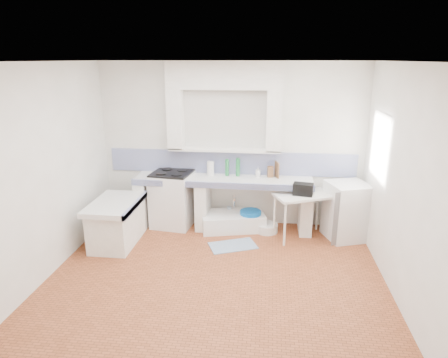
# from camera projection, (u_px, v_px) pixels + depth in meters

# --- Properties ---
(floor) EXTENTS (4.50, 4.50, 0.00)m
(floor) POSITION_uv_depth(u_px,v_px,m) (215.00, 279.00, 5.27)
(floor) COLOR #9E4E2B
(floor) RESTS_ON ground
(ceiling) EXTENTS (4.50, 4.50, 0.00)m
(ceiling) POSITION_uv_depth(u_px,v_px,m) (214.00, 61.00, 4.45)
(ceiling) COLOR white
(ceiling) RESTS_ON ground
(wall_back) EXTENTS (4.50, 0.00, 4.50)m
(wall_back) POSITION_uv_depth(u_px,v_px,m) (231.00, 145.00, 6.76)
(wall_back) COLOR white
(wall_back) RESTS_ON ground
(wall_front) EXTENTS (4.50, 0.00, 4.50)m
(wall_front) POSITION_uv_depth(u_px,v_px,m) (177.00, 257.00, 2.96)
(wall_front) COLOR white
(wall_front) RESTS_ON ground
(wall_left) EXTENTS (0.00, 4.50, 4.50)m
(wall_left) POSITION_uv_depth(u_px,v_px,m) (43.00, 173.00, 5.11)
(wall_left) COLOR white
(wall_left) RESTS_ON ground
(wall_right) EXTENTS (0.00, 4.50, 4.50)m
(wall_right) POSITION_uv_depth(u_px,v_px,m) (404.00, 186.00, 4.61)
(wall_right) COLOR white
(wall_right) RESTS_ON ground
(alcove_mass) EXTENTS (1.90, 0.25, 0.45)m
(alcove_mass) POSITION_uv_depth(u_px,v_px,m) (224.00, 75.00, 6.31)
(alcove_mass) COLOR white
(alcove_mass) RESTS_ON ground
(window_frame) EXTENTS (0.35, 0.86, 1.06)m
(window_frame) POSITION_uv_depth(u_px,v_px,m) (392.00, 148.00, 5.67)
(window_frame) COLOR #331B10
(window_frame) RESTS_ON ground
(lace_valance) EXTENTS (0.01, 0.84, 0.24)m
(lace_valance) POSITION_uv_depth(u_px,v_px,m) (385.00, 121.00, 5.58)
(lace_valance) COLOR white
(lace_valance) RESTS_ON ground
(counter_slab) EXTENTS (3.00, 0.60, 0.08)m
(counter_slab) POSITION_uv_depth(u_px,v_px,m) (223.00, 180.00, 6.65)
(counter_slab) COLOR white
(counter_slab) RESTS_ON ground
(counter_lip) EXTENTS (3.00, 0.04, 0.10)m
(counter_lip) POSITION_uv_depth(u_px,v_px,m) (221.00, 185.00, 6.38)
(counter_lip) COLOR navy
(counter_lip) RESTS_ON ground
(counter_pier_left) EXTENTS (0.20, 0.55, 0.82)m
(counter_pier_left) POSITION_uv_depth(u_px,v_px,m) (144.00, 202.00, 6.93)
(counter_pier_left) COLOR white
(counter_pier_left) RESTS_ON ground
(counter_pier_mid) EXTENTS (0.20, 0.55, 0.82)m
(counter_pier_mid) POSITION_uv_depth(u_px,v_px,m) (203.00, 204.00, 6.82)
(counter_pier_mid) COLOR white
(counter_pier_mid) RESTS_ON ground
(counter_pier_right) EXTENTS (0.20, 0.55, 0.82)m
(counter_pier_right) POSITION_uv_depth(u_px,v_px,m) (305.00, 209.00, 6.62)
(counter_pier_right) COLOR white
(counter_pier_right) RESTS_ON ground
(peninsula_top) EXTENTS (0.70, 1.10, 0.08)m
(peninsula_top) POSITION_uv_depth(u_px,v_px,m) (115.00, 204.00, 6.12)
(peninsula_top) COLOR white
(peninsula_top) RESTS_ON ground
(peninsula_base) EXTENTS (0.60, 1.00, 0.62)m
(peninsula_base) POSITION_uv_depth(u_px,v_px,m) (117.00, 225.00, 6.23)
(peninsula_base) COLOR white
(peninsula_base) RESTS_ON ground
(peninsula_lip) EXTENTS (0.04, 1.10, 0.10)m
(peninsula_lip) POSITION_uv_depth(u_px,v_px,m) (135.00, 205.00, 6.09)
(peninsula_lip) COLOR navy
(peninsula_lip) RESTS_ON ground
(backsplash) EXTENTS (4.27, 0.03, 0.40)m
(backsplash) POSITION_uv_depth(u_px,v_px,m) (231.00, 163.00, 6.83)
(backsplash) COLOR navy
(backsplash) RESTS_ON ground
(stove) EXTENTS (0.74, 0.72, 0.94)m
(stove) POSITION_uv_depth(u_px,v_px,m) (173.00, 200.00, 6.87)
(stove) COLOR white
(stove) RESTS_ON ground
(sink) EXTENTS (1.17, 0.81, 0.25)m
(sink) POSITION_uv_depth(u_px,v_px,m) (233.00, 222.00, 6.81)
(sink) COLOR white
(sink) RESTS_ON ground
(side_table) EXTENTS (1.02, 0.82, 0.04)m
(side_table) POSITION_uv_depth(u_px,v_px,m) (302.00, 216.00, 6.41)
(side_table) COLOR white
(side_table) RESTS_ON ground
(fridge) EXTENTS (0.77, 0.77, 0.93)m
(fridge) POSITION_uv_depth(u_px,v_px,m) (347.00, 211.00, 6.37)
(fridge) COLOR white
(fridge) RESTS_ON ground
(bucket_red) EXTENTS (0.31, 0.31, 0.27)m
(bucket_red) POSITION_uv_depth(u_px,v_px,m) (217.00, 223.00, 6.74)
(bucket_red) COLOR #D4344E
(bucket_red) RESTS_ON ground
(bucket_orange) EXTENTS (0.28, 0.28, 0.24)m
(bucket_orange) POSITION_uv_depth(u_px,v_px,m) (239.00, 222.00, 6.79)
(bucket_orange) COLOR #C9482B
(bucket_orange) RESTS_ON ground
(bucket_blue) EXTENTS (0.44, 0.44, 0.34)m
(bucket_blue) POSITION_uv_depth(u_px,v_px,m) (250.00, 220.00, 6.75)
(bucket_blue) COLOR #075CB4
(bucket_blue) RESTS_ON ground
(basin_white) EXTENTS (0.43, 0.43, 0.14)m
(basin_white) POSITION_uv_depth(u_px,v_px,m) (267.00, 228.00, 6.69)
(basin_white) COLOR white
(basin_white) RESTS_ON ground
(water_bottle_a) EXTENTS (0.10, 0.10, 0.33)m
(water_bottle_a) POSITION_uv_depth(u_px,v_px,m) (229.00, 216.00, 6.98)
(water_bottle_a) COLOR silver
(water_bottle_a) RESTS_ON ground
(water_bottle_b) EXTENTS (0.09, 0.09, 0.27)m
(water_bottle_b) POSITION_uv_depth(u_px,v_px,m) (241.00, 217.00, 6.97)
(water_bottle_b) COLOR silver
(water_bottle_b) RESTS_ON ground
(black_bag) EXTENTS (0.34, 0.23, 0.19)m
(black_bag) POSITION_uv_depth(u_px,v_px,m) (303.00, 189.00, 6.23)
(black_bag) COLOR black
(black_bag) RESTS_ON side_table
(green_bottle_a) EXTENTS (0.07, 0.07, 0.29)m
(green_bottle_a) POSITION_uv_depth(u_px,v_px,m) (227.00, 167.00, 6.73)
(green_bottle_a) COLOR #1F7739
(green_bottle_a) RESTS_ON counter_slab
(green_bottle_b) EXTENTS (0.09, 0.09, 0.31)m
(green_bottle_b) POSITION_uv_depth(u_px,v_px,m) (238.00, 167.00, 6.70)
(green_bottle_b) COLOR #1F7739
(green_bottle_b) RESTS_ON counter_slab
(knife_block) EXTENTS (0.11, 0.10, 0.19)m
(knife_block) POSITION_uv_depth(u_px,v_px,m) (270.00, 172.00, 6.66)
(knife_block) COLOR brown
(knife_block) RESTS_ON counter_slab
(cutting_board) EXTENTS (0.08, 0.19, 0.27)m
(cutting_board) POSITION_uv_depth(u_px,v_px,m) (277.00, 170.00, 6.64)
(cutting_board) COLOR brown
(cutting_board) RESTS_ON counter_slab
(paper_towel) EXTENTS (0.14, 0.14, 0.25)m
(paper_towel) POSITION_uv_depth(u_px,v_px,m) (211.00, 168.00, 6.77)
(paper_towel) COLOR white
(paper_towel) RESTS_ON counter_slab
(soap_bottle) EXTENTS (0.08, 0.09, 0.18)m
(soap_bottle) POSITION_uv_depth(u_px,v_px,m) (258.00, 172.00, 6.69)
(soap_bottle) COLOR white
(soap_bottle) RESTS_ON counter_slab
(rug) EXTENTS (0.82, 0.66, 0.01)m
(rug) POSITION_uv_depth(u_px,v_px,m) (233.00, 246.00, 6.20)
(rug) COLOR #295485
(rug) RESTS_ON ground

